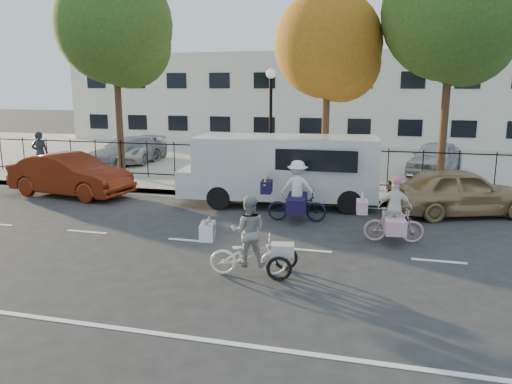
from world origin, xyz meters
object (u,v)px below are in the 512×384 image
(pedestrian, at_px, (40,154))
(lot_car_a, at_px, (125,151))
(zebra_trike, at_px, (249,245))
(white_van, at_px, (282,167))
(gold_sedan, at_px, (461,192))
(lot_car_c, at_px, (224,156))
(lamppost, at_px, (271,107))
(red_sedan, at_px, (70,175))
(lot_car_b, at_px, (135,149))
(bull_bike, at_px, (296,197))
(unicorn_bike, at_px, (393,218))
(lot_car_d, at_px, (435,158))

(pedestrian, relative_size, lot_car_a, 0.43)
(zebra_trike, xyz_separation_m, white_van, (-0.64, 6.37, 0.60))
(gold_sedan, height_order, lot_car_c, gold_sedan)
(lot_car_a, distance_m, lot_car_c, 5.11)
(lamppost, xyz_separation_m, red_sedan, (-6.66, -2.91, -2.36))
(lot_car_b, xyz_separation_m, lot_car_c, (5.03, -1.08, -0.02))
(zebra_trike, xyz_separation_m, red_sedan, (-8.23, 5.77, 0.10))
(bull_bike, height_order, lot_car_c, bull_bike)
(lamppost, bearing_deg, lot_car_a, 156.60)
(zebra_trike, distance_m, lot_car_a, 15.49)
(bull_bike, distance_m, lot_car_b, 12.93)
(red_sedan, bearing_deg, lamppost, -57.82)
(pedestrian, bearing_deg, lot_car_a, -129.53)
(gold_sedan, bearing_deg, zebra_trike, 121.77)
(lamppost, relative_size, white_van, 0.66)
(unicorn_bike, bearing_deg, lamppost, 32.81)
(white_van, relative_size, red_sedan, 1.44)
(zebra_trike, relative_size, gold_sedan, 0.46)
(lamppost, height_order, bull_bike, lamppost)
(gold_sedan, distance_m, lot_car_d, 6.53)
(lot_car_d, bearing_deg, unicorn_bike, -82.17)
(lamppost, xyz_separation_m, lot_car_b, (-7.97, 4.30, -2.34))
(lamppost, relative_size, red_sedan, 0.94)
(lamppost, relative_size, lot_car_b, 0.97)
(gold_sedan, height_order, lot_car_a, gold_sedan)
(lamppost, xyz_separation_m, lot_car_a, (-8.04, 3.48, -2.33))
(white_van, bearing_deg, lot_car_b, 136.85)
(lamppost, xyz_separation_m, lot_car_d, (6.25, 4.23, -2.26))
(red_sedan, xyz_separation_m, lot_car_b, (-1.31, 7.21, 0.02))
(lamppost, height_order, gold_sedan, lamppost)
(gold_sedan, xyz_separation_m, lot_car_b, (-14.42, 6.60, 0.04))
(bull_bike, distance_m, lot_car_d, 9.57)
(bull_bike, xyz_separation_m, lot_car_a, (-9.79, 7.70, 0.07))
(lot_car_d, bearing_deg, pedestrian, -145.58)
(unicorn_bike, relative_size, red_sedan, 0.38)
(lamppost, bearing_deg, lot_car_d, 34.09)
(red_sedan, xyz_separation_m, gold_sedan, (13.11, 0.61, -0.02))
(red_sedan, height_order, lot_car_a, red_sedan)
(red_sedan, xyz_separation_m, lot_car_c, (3.72, 6.12, -0.01))
(red_sedan, relative_size, lot_car_b, 1.03)
(pedestrian, bearing_deg, white_van, 154.36)
(pedestrian, distance_m, lot_car_c, 7.76)
(white_van, relative_size, lot_car_b, 1.47)
(gold_sedan, relative_size, lot_car_a, 0.99)
(lot_car_c, bearing_deg, pedestrian, -151.38)
(lot_car_a, xyz_separation_m, lot_car_b, (0.07, 0.82, -0.01))
(red_sedan, xyz_separation_m, lot_car_d, (12.90, 7.14, 0.10))
(zebra_trike, relative_size, lot_car_a, 0.45)
(gold_sedan, distance_m, pedestrian, 16.32)
(bull_bike, height_order, white_van, white_van)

